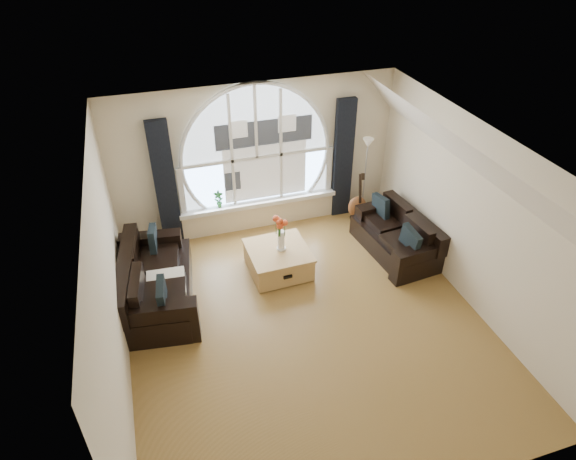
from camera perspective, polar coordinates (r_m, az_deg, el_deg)
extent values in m
cube|color=brown|center=(7.38, 2.14, -10.55)|extent=(5.00, 5.50, 0.01)
cube|color=silver|center=(5.80, 2.71, 8.67)|extent=(5.00, 5.50, 0.01)
cube|color=beige|center=(8.76, -3.68, 8.19)|extent=(5.00, 0.01, 2.70)
cube|color=beige|center=(4.79, 14.23, -21.13)|extent=(5.00, 0.01, 2.70)
cube|color=beige|center=(6.27, -19.81, -6.09)|extent=(0.01, 5.50, 2.70)
cube|color=beige|center=(7.59, 20.48, 1.41)|extent=(0.01, 5.50, 2.70)
cube|color=silver|center=(6.95, 20.12, 7.93)|extent=(0.92, 5.50, 0.72)
cube|color=silver|center=(8.61, -3.70, 9.74)|extent=(2.60, 0.06, 2.15)
cube|color=white|center=(9.08, -3.33, 3.16)|extent=(2.90, 0.22, 0.08)
cube|color=white|center=(8.58, -3.65, 9.66)|extent=(2.76, 0.08, 2.15)
cube|color=silver|center=(8.68, -2.67, 9.09)|extent=(1.70, 0.02, 1.50)
cube|color=black|center=(8.55, -13.89, 4.99)|extent=(0.35, 0.12, 2.30)
cube|color=black|center=(9.21, 6.33, 8.05)|extent=(0.35, 0.12, 2.30)
cube|color=black|center=(7.70, -14.85, -5.65)|extent=(1.24, 2.07, 0.87)
cube|color=black|center=(8.64, 12.28, -0.31)|extent=(0.99, 1.73, 0.73)
cube|color=#AC8147|center=(8.12, -1.12, -3.37)|extent=(1.00, 1.00, 0.47)
cube|color=silver|center=(7.46, -13.81, -6.00)|extent=(0.59, 0.59, 0.10)
cube|color=white|center=(7.78, -0.80, 0.10)|extent=(0.24, 0.24, 0.70)
cube|color=#B2B2B2|center=(9.34, 8.77, 5.84)|extent=(0.24, 0.24, 1.60)
cube|color=#995428|center=(9.30, 8.07, 3.85)|extent=(0.38, 0.27, 1.06)
imported|color=#1E6023|center=(8.85, -7.97, 3.50)|extent=(0.18, 0.13, 0.32)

